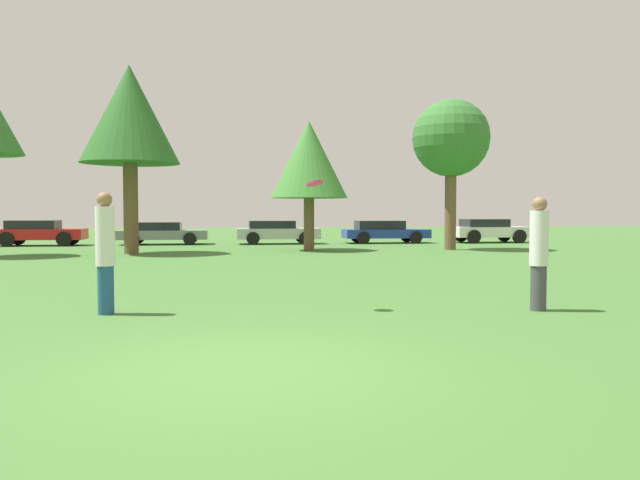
{
  "coord_description": "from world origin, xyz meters",
  "views": [
    {
      "loc": [
        -0.1,
        -6.53,
        1.64
      ],
      "look_at": [
        1.32,
        4.34,
        1.15
      ],
      "focal_mm": 35.35,
      "sensor_mm": 36.0,
      "label": 1
    }
  ],
  "objects_px": {
    "tree_1": "(130,116)",
    "tree_2": "(309,160)",
    "person_catcher": "(539,252)",
    "tree_3": "(451,140)",
    "person_thrower": "(105,251)",
    "parked_car_white": "(488,230)",
    "parked_car_silver": "(276,231)",
    "parked_car_blue": "(384,231)",
    "frisbee": "(315,183)",
    "parked_car_grey": "(161,232)",
    "parked_car_red": "(39,232)"
  },
  "relations": [
    {
      "from": "tree_2",
      "to": "tree_1",
      "type": "bearing_deg",
      "value": -170.23
    },
    {
      "from": "parked_car_blue",
      "to": "parked_car_white",
      "type": "relative_size",
      "value": 1.1
    },
    {
      "from": "person_thrower",
      "to": "person_catcher",
      "type": "relative_size",
      "value": 1.04
    },
    {
      "from": "tree_1",
      "to": "frisbee",
      "type": "bearing_deg",
      "value": -70.07
    },
    {
      "from": "frisbee",
      "to": "tree_3",
      "type": "xyz_separation_m",
      "value": [
        7.83,
        15.8,
        2.62
      ]
    },
    {
      "from": "tree_2",
      "to": "parked_car_white",
      "type": "bearing_deg",
      "value": 28.37
    },
    {
      "from": "frisbee",
      "to": "tree_3",
      "type": "relative_size",
      "value": 0.05
    },
    {
      "from": "parked_car_red",
      "to": "parked_car_silver",
      "type": "bearing_deg",
      "value": 0.15
    },
    {
      "from": "person_thrower",
      "to": "person_catcher",
      "type": "xyz_separation_m",
      "value": [
        7.04,
        -0.54,
        -0.04
      ]
    },
    {
      "from": "person_catcher",
      "to": "parked_car_grey",
      "type": "xyz_separation_m",
      "value": [
        -8.74,
        22.42,
        -0.37
      ]
    },
    {
      "from": "person_thrower",
      "to": "tree_3",
      "type": "relative_size",
      "value": 0.3
    },
    {
      "from": "person_thrower",
      "to": "parked_car_grey",
      "type": "relative_size",
      "value": 0.45
    },
    {
      "from": "person_catcher",
      "to": "parked_car_grey",
      "type": "bearing_deg",
      "value": -64.31
    },
    {
      "from": "tree_1",
      "to": "tree_2",
      "type": "bearing_deg",
      "value": 9.77
    },
    {
      "from": "tree_1",
      "to": "parked_car_white",
      "type": "bearing_deg",
      "value": 21.25
    },
    {
      "from": "tree_2",
      "to": "parked_car_blue",
      "type": "distance_m",
      "value": 7.96
    },
    {
      "from": "tree_1",
      "to": "parked_car_white",
      "type": "relative_size",
      "value": 1.81
    },
    {
      "from": "frisbee",
      "to": "parked_car_silver",
      "type": "bearing_deg",
      "value": 88.19
    },
    {
      "from": "person_thrower",
      "to": "person_catcher",
      "type": "distance_m",
      "value": 7.06
    },
    {
      "from": "parked_car_red",
      "to": "parked_car_blue",
      "type": "xyz_separation_m",
      "value": [
        17.11,
        0.33,
        -0.04
      ]
    },
    {
      "from": "frisbee",
      "to": "parked_car_grey",
      "type": "bearing_deg",
      "value": 103.04
    },
    {
      "from": "person_thrower",
      "to": "tree_2",
      "type": "distance_m",
      "value": 17.13
    },
    {
      "from": "parked_car_silver",
      "to": "parked_car_blue",
      "type": "relative_size",
      "value": 0.95
    },
    {
      "from": "tree_3",
      "to": "parked_car_silver",
      "type": "xyz_separation_m",
      "value": [
        -7.14,
        5.86,
        -4.09
      ]
    },
    {
      "from": "frisbee",
      "to": "parked_car_blue",
      "type": "distance_m",
      "value": 22.72
    },
    {
      "from": "frisbee",
      "to": "parked_car_blue",
      "type": "bearing_deg",
      "value": 73.85
    },
    {
      "from": "tree_1",
      "to": "parked_car_blue",
      "type": "relative_size",
      "value": 1.64
    },
    {
      "from": "parked_car_blue",
      "to": "person_thrower",
      "type": "bearing_deg",
      "value": -114.84
    },
    {
      "from": "parked_car_silver",
      "to": "tree_3",
      "type": "bearing_deg",
      "value": -40.24
    },
    {
      "from": "parked_car_blue",
      "to": "parked_car_silver",
      "type": "bearing_deg",
      "value": -179.63
    },
    {
      "from": "parked_car_red",
      "to": "parked_car_white",
      "type": "relative_size",
      "value": 1.02
    },
    {
      "from": "tree_1",
      "to": "tree_2",
      "type": "relative_size",
      "value": 1.33
    },
    {
      "from": "parked_car_grey",
      "to": "parked_car_silver",
      "type": "distance_m",
      "value": 5.76
    },
    {
      "from": "person_catcher",
      "to": "parked_car_blue",
      "type": "distance_m",
      "value": 22.49
    },
    {
      "from": "person_catcher",
      "to": "tree_2",
      "type": "xyz_separation_m",
      "value": [
        -1.95,
        16.66,
        2.84
      ]
    },
    {
      "from": "parked_car_grey",
      "to": "tree_2",
      "type": "bearing_deg",
      "value": -41.2
    },
    {
      "from": "person_catcher",
      "to": "parked_car_red",
      "type": "height_order",
      "value": "person_catcher"
    },
    {
      "from": "parked_car_grey",
      "to": "parked_car_white",
      "type": "bearing_deg",
      "value": -1.7
    },
    {
      "from": "parked_car_red",
      "to": "parked_car_silver",
      "type": "xyz_separation_m",
      "value": [
        11.48,
        0.21,
        -0.03
      ]
    },
    {
      "from": "person_thrower",
      "to": "tree_1",
      "type": "relative_size",
      "value": 0.27
    },
    {
      "from": "parked_car_grey",
      "to": "person_thrower",
      "type": "bearing_deg",
      "value": -86.46
    },
    {
      "from": "tree_1",
      "to": "parked_car_silver",
      "type": "distance_m",
      "value": 10.25
    },
    {
      "from": "tree_3",
      "to": "tree_1",
      "type": "bearing_deg",
      "value": -176.03
    },
    {
      "from": "tree_3",
      "to": "parked_car_silver",
      "type": "relative_size",
      "value": 1.53
    },
    {
      "from": "tree_3",
      "to": "tree_2",
      "type": "bearing_deg",
      "value": 177.12
    },
    {
      "from": "person_catcher",
      "to": "frisbee",
      "type": "height_order",
      "value": "frisbee"
    },
    {
      "from": "tree_1",
      "to": "parked_car_red",
      "type": "relative_size",
      "value": 1.77
    },
    {
      "from": "tree_2",
      "to": "parked_car_grey",
      "type": "height_order",
      "value": "tree_2"
    },
    {
      "from": "person_thrower",
      "to": "tree_2",
      "type": "relative_size",
      "value": 0.36
    },
    {
      "from": "parked_car_blue",
      "to": "parked_car_red",
      "type": "bearing_deg",
      "value": -179.77
    }
  ]
}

